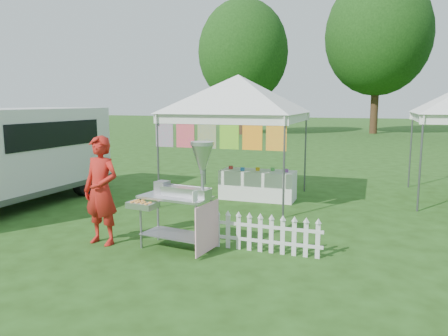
% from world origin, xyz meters
% --- Properties ---
extents(ground, '(120.00, 120.00, 0.00)m').
position_xyz_m(ground, '(0.00, 0.00, 0.00)').
color(ground, '#234313').
rests_on(ground, ground).
extents(canopy_main, '(4.24, 4.24, 3.45)m').
position_xyz_m(canopy_main, '(0.00, 3.49, 2.99)').
color(canopy_main, '#59595E').
rests_on(canopy_main, ground).
extents(tree_left, '(6.40, 6.40, 9.53)m').
position_xyz_m(tree_left, '(-6.00, 24.00, 5.83)').
color(tree_left, '#322012').
rests_on(tree_left, ground).
extents(tree_mid, '(7.60, 7.60, 11.52)m').
position_xyz_m(tree_mid, '(3.00, 28.00, 7.14)').
color(tree_mid, '#322012').
rests_on(tree_mid, ground).
extents(donut_cart, '(1.36, 0.84, 1.76)m').
position_xyz_m(donut_cart, '(0.34, -0.40, 1.04)').
color(donut_cart, gray).
rests_on(donut_cart, ground).
extents(vendor, '(0.71, 0.51, 1.82)m').
position_xyz_m(vendor, '(-1.12, -0.52, 0.91)').
color(vendor, red).
rests_on(vendor, ground).
extents(cargo_van, '(2.31, 5.38, 2.21)m').
position_xyz_m(cargo_van, '(-4.78, 1.11, 1.19)').
color(cargo_van, silver).
rests_on(cargo_van, ground).
extents(picket_fence, '(1.80, 0.05, 0.56)m').
position_xyz_m(picket_fence, '(1.57, -0.07, 0.29)').
color(picket_fence, silver).
rests_on(picket_fence, ground).
extents(display_table, '(1.80, 0.70, 0.71)m').
position_xyz_m(display_table, '(0.48, 3.59, 0.35)').
color(display_table, white).
rests_on(display_table, ground).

